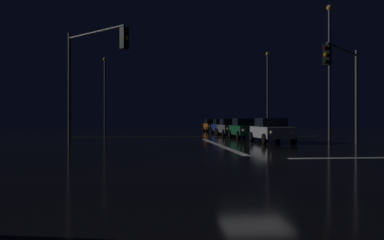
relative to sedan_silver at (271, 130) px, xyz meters
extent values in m
cube|color=black|center=(-3.74, -10.27, -0.85)|extent=(120.00, 120.00, 0.10)
cube|color=white|center=(-3.74, -2.14, -0.80)|extent=(0.35, 13.92, 0.01)
cube|color=yellow|center=(-3.74, 9.46, -0.80)|extent=(22.00, 0.15, 0.01)
cube|color=#B7B7BC|center=(0.00, -0.04, -0.13)|extent=(1.80, 4.20, 0.70)
cube|color=black|center=(0.00, 0.16, 0.49)|extent=(1.60, 2.00, 0.55)
cylinder|color=black|center=(0.90, -1.59, -0.48)|extent=(0.22, 0.64, 0.64)
cylinder|color=black|center=(-0.90, -1.59, -0.48)|extent=(0.22, 0.64, 0.64)
cylinder|color=black|center=(0.90, 1.51, -0.48)|extent=(0.22, 0.64, 0.64)
cylinder|color=black|center=(-0.90, 1.51, -0.48)|extent=(0.22, 0.64, 0.64)
sphere|color=#F9EFC6|center=(0.65, -2.16, -0.08)|extent=(0.22, 0.22, 0.22)
sphere|color=#F9EFC6|center=(-0.65, -2.16, -0.08)|extent=(0.22, 0.22, 0.22)
cube|color=#14512D|center=(-0.46, 5.18, -0.13)|extent=(1.80, 4.20, 0.70)
cube|color=black|center=(-0.46, 5.38, 0.49)|extent=(1.60, 2.00, 0.55)
cylinder|color=black|center=(0.44, 3.63, -0.48)|extent=(0.22, 0.64, 0.64)
cylinder|color=black|center=(-1.36, 3.63, -0.48)|extent=(0.22, 0.64, 0.64)
cylinder|color=black|center=(0.44, 6.73, -0.48)|extent=(0.22, 0.64, 0.64)
cylinder|color=black|center=(-1.36, 6.73, -0.48)|extent=(0.22, 0.64, 0.64)
sphere|color=#F9EFC6|center=(0.19, 3.06, -0.08)|extent=(0.22, 0.22, 0.22)
sphere|color=#F9EFC6|center=(-1.11, 3.06, -0.08)|extent=(0.22, 0.22, 0.22)
cube|color=slate|center=(-0.60, 10.62, -0.13)|extent=(1.80, 4.20, 0.70)
cube|color=black|center=(-0.60, 10.82, 0.49)|extent=(1.60, 2.00, 0.55)
cylinder|color=black|center=(0.30, 9.07, -0.48)|extent=(0.22, 0.64, 0.64)
cylinder|color=black|center=(-1.50, 9.07, -0.48)|extent=(0.22, 0.64, 0.64)
cylinder|color=black|center=(0.30, 12.17, -0.48)|extent=(0.22, 0.64, 0.64)
cylinder|color=black|center=(-1.50, 12.17, -0.48)|extent=(0.22, 0.64, 0.64)
sphere|color=#F9EFC6|center=(0.05, 8.50, -0.08)|extent=(0.22, 0.22, 0.22)
sphere|color=#F9EFC6|center=(-1.25, 8.50, -0.08)|extent=(0.22, 0.22, 0.22)
cube|color=navy|center=(-0.35, 16.26, -0.13)|extent=(1.80, 4.20, 0.70)
cube|color=black|center=(-0.35, 16.46, 0.49)|extent=(1.60, 2.00, 0.55)
cylinder|color=black|center=(0.55, 14.71, -0.48)|extent=(0.22, 0.64, 0.64)
cylinder|color=black|center=(-1.25, 14.71, -0.48)|extent=(0.22, 0.64, 0.64)
cylinder|color=black|center=(0.55, 17.81, -0.48)|extent=(0.22, 0.64, 0.64)
cylinder|color=black|center=(-1.25, 17.81, -0.48)|extent=(0.22, 0.64, 0.64)
sphere|color=#F9EFC6|center=(0.30, 14.14, -0.08)|extent=(0.22, 0.22, 0.22)
sphere|color=#F9EFC6|center=(-1.00, 14.14, -0.08)|extent=(0.22, 0.22, 0.22)
cube|color=#C66014|center=(-0.39, 23.03, -0.13)|extent=(1.80, 4.20, 0.70)
cube|color=black|center=(-0.39, 23.23, 0.49)|extent=(1.60, 2.00, 0.55)
cylinder|color=black|center=(0.51, 21.48, -0.48)|extent=(0.22, 0.64, 0.64)
cylinder|color=black|center=(-1.29, 21.48, -0.48)|extent=(0.22, 0.64, 0.64)
cylinder|color=black|center=(0.51, 24.58, -0.48)|extent=(0.22, 0.64, 0.64)
cylinder|color=black|center=(-1.29, 24.58, -0.48)|extent=(0.22, 0.64, 0.64)
sphere|color=#F9EFC6|center=(0.26, 20.91, -0.08)|extent=(0.22, 0.22, 0.22)
sphere|color=#F9EFC6|center=(-1.04, 20.91, -0.08)|extent=(0.22, 0.22, 0.22)
cylinder|color=#4C4C51|center=(-12.27, -1.74, 2.40)|extent=(0.18, 0.18, 6.40)
cylinder|color=#4C4C51|center=(-10.61, -3.40, 5.29)|extent=(3.42, 3.42, 0.12)
cube|color=black|center=(-8.94, -5.07, 4.67)|extent=(0.46, 0.46, 1.05)
sphere|color=black|center=(-8.83, -5.18, 5.01)|extent=(0.22, 0.22, 0.22)
sphere|color=orange|center=(-8.83, -5.18, 4.67)|extent=(0.22, 0.22, 0.22)
sphere|color=black|center=(-8.83, -5.18, 4.32)|extent=(0.22, 0.22, 0.22)
cylinder|color=#4C4C51|center=(4.79, -1.74, 2.05)|extent=(0.18, 0.18, 5.70)
cylinder|color=#4C4C51|center=(3.07, -3.46, 4.60)|extent=(3.53, 3.53, 0.12)
cube|color=black|center=(1.34, -5.18, 3.97)|extent=(0.46, 0.46, 1.05)
sphere|color=black|center=(1.23, -5.30, 4.32)|extent=(0.22, 0.22, 0.22)
sphere|color=orange|center=(1.23, -5.30, 3.97)|extent=(0.22, 0.22, 0.22)
sphere|color=black|center=(1.23, -5.30, 3.63)|extent=(0.22, 0.22, 0.22)
cylinder|color=#424247|center=(-12.97, 19.46, 3.21)|extent=(0.20, 0.20, 8.02)
sphere|color=#F9AD47|center=(-12.97, 19.46, 7.40)|extent=(0.44, 0.44, 0.44)
cylinder|color=#424247|center=(5.49, 3.46, 4.01)|extent=(0.20, 0.20, 9.63)
sphere|color=#F9AD47|center=(5.49, 3.46, 9.00)|extent=(0.44, 0.44, 0.44)
cylinder|color=#424247|center=(5.49, 19.46, 3.66)|extent=(0.20, 0.20, 8.92)
sphere|color=#F9AD47|center=(5.49, 19.46, 8.30)|extent=(0.44, 0.44, 0.44)
camera|label=1|loc=(-7.43, -24.41, 0.63)|focal=36.49mm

